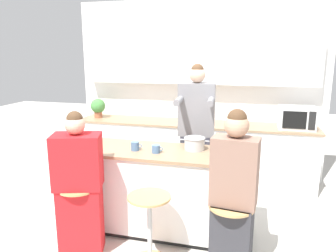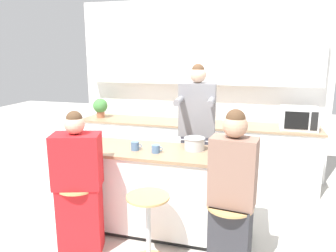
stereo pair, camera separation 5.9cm
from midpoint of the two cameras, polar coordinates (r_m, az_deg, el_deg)
ground_plane at (r=3.79m, az=-0.73°, el=-17.69°), size 16.00×16.00×0.00m
wall_back at (r=5.09m, az=4.75°, el=8.42°), size 3.82×0.22×2.70m
back_counter at (r=5.01m, az=3.95°, el=-4.41°), size 3.54×0.61×0.89m
kitchen_island at (r=3.58m, az=-0.75°, el=-11.27°), size 1.80×0.66×0.92m
bar_stool_leftmost at (r=3.40m, az=-15.61°, el=-14.68°), size 0.39×0.39×0.68m
bar_stool_center at (r=3.11m, az=-3.79°, el=-17.01°), size 0.39×0.39×0.68m
bar_stool_rightmost at (r=2.99m, az=10.19°, el=-18.44°), size 0.39×0.39×0.68m
person_cooking at (r=3.88m, az=4.46°, el=-2.71°), size 0.45×0.58×1.80m
person_wrapped_blanket at (r=3.27m, az=-15.74°, el=-10.39°), size 0.50×0.40×1.41m
person_seated_near at (r=2.86m, az=10.68°, el=-12.99°), size 0.40×0.30×1.49m
cooking_pot at (r=3.45m, az=4.15°, el=-3.07°), size 0.31×0.22×0.13m
fruit_bowl at (r=3.37m, az=12.17°, el=-4.21°), size 0.18×0.18×0.08m
coffee_cup_near at (r=3.44m, az=-6.24°, el=-3.50°), size 0.12×0.09×0.09m
coffee_cup_far at (r=3.34m, az=-2.60°, el=-4.01°), size 0.12×0.09×0.08m
banana_bunch at (r=3.30m, az=7.97°, el=-4.70°), size 0.15×0.11×0.05m
juice_carton at (r=3.10m, az=12.66°, el=-4.75°), size 0.08×0.08×0.19m
microwave at (r=4.78m, az=21.14°, el=1.34°), size 0.48×0.34×0.31m
potted_plant at (r=5.35m, az=-12.40°, el=3.28°), size 0.23×0.23×0.31m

